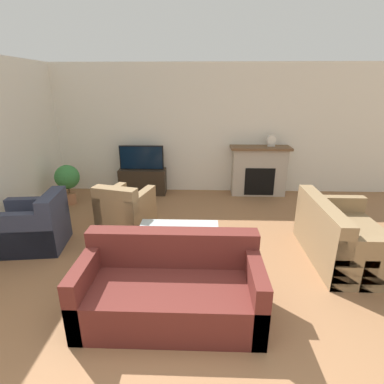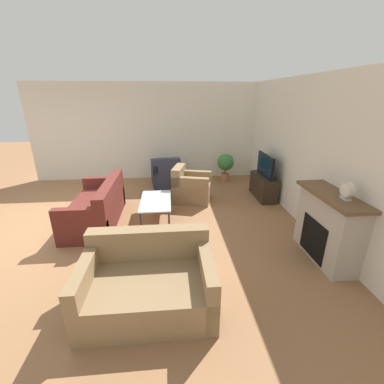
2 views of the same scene
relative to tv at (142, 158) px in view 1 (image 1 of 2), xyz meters
name	(u,v)px [view 1 (image 1 of 2)]	position (x,y,z in m)	size (l,w,h in m)	color
wall_back	(192,130)	(1.07, 0.29, 0.54)	(8.86, 0.06, 2.70)	silver
fireplace	(259,169)	(2.50, 0.06, -0.25)	(1.25, 0.45, 1.05)	#B2A899
tv_stand	(143,181)	(0.00, 0.00, -0.53)	(1.00, 0.36, 0.55)	#2D2319
tv	(142,158)	(0.00, 0.00, 0.00)	(0.93, 0.06, 0.51)	black
couch_sectional	(171,289)	(0.98, -3.66, -0.51)	(1.80, 0.85, 0.82)	#5B231E
couch_loveseat	(344,240)	(3.22, -2.53, -0.52)	(1.00, 1.48, 0.82)	#8C704C
armchair_by_window	(35,228)	(-1.13, -2.36, -0.51)	(0.96, 0.82, 0.82)	#33384C
armchair_accent	(126,213)	(0.06, -1.77, -0.50)	(0.87, 0.98, 0.82)	#8C704C
coffee_table	(178,231)	(0.98, -2.54, -0.43)	(1.10, 0.59, 0.41)	#333338
potted_plant	(67,179)	(-1.36, -0.64, -0.30)	(0.47, 0.47, 0.79)	#AD704C
mantel_clock	(272,140)	(2.72, 0.07, 0.37)	(0.21, 0.07, 0.24)	beige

